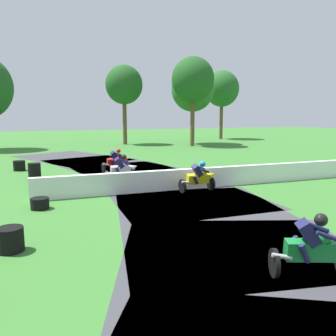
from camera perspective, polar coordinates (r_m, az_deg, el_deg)
The scene contains 16 objects.
ground_plane at distance 15.16m, azimuth 0.69°, elevation -3.65°, with size 120.00×120.00×0.00m, color #38752D.
track_asphalt at distance 14.72m, azimuth -4.70°, elevation -4.05°, with size 11.33×36.81×0.01m.
safety_barrier at distance 17.83m, azimuth 18.01°, elevation -0.71°, with size 0.30×23.12×0.90m, color white.
motorcycle_lead_green at distance 7.64m, azimuth 23.29°, elevation -12.08°, with size 1.68×1.16×1.42m.
motorcycle_chase_yellow at distance 14.70m, azimuth 5.29°, elevation -1.51°, with size 1.68×0.80×1.43m.
motorcycle_trailing_white at distance 17.03m, azimuth -7.64°, elevation -0.10°, with size 1.68×0.74×1.43m.
motorcycle_fourth_red at distance 19.97m, azimuth -8.54°, elevation 1.22°, with size 1.69×0.91×1.43m.
tire_stack_mid_a at distance 9.30m, azimuth -24.89°, elevation -10.80°, with size 0.64×0.64×0.60m.
tire_stack_mid_b at distance 12.91m, azimuth -20.65°, elevation -5.57°, with size 0.63×0.63×0.40m.
tire_stack_far at distance 15.59m, azimuth -19.55°, elevation -2.70°, with size 0.71×0.71×0.60m.
tire_stack_extra_a at distance 19.11m, azimuth -21.44°, elevation -0.42°, with size 0.63×0.63×0.80m.
tire_stack_extra_b at distance 22.05m, azimuth -23.62°, elevation 0.36°, with size 0.68×0.68×0.60m.
tree_far_left at distance 38.39m, azimuth -7.36°, elevation 13.57°, with size 4.02×4.02×8.61m.
tree_mid_rise at distance 47.00m, azimuth 9.01°, elevation 12.93°, with size 4.52×4.52×9.06m.
tree_behind_barrier at distance 38.79m, azimuth 4.16°, elevation 13.01°, with size 4.74×4.74×8.57m.
tree_distant at distance 36.16m, azimuth 4.18°, elevation 14.49°, with size 4.37×4.37×9.15m.
Camera 1 is at (-5.38, -13.78, 3.31)m, focal length 36.44 mm.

